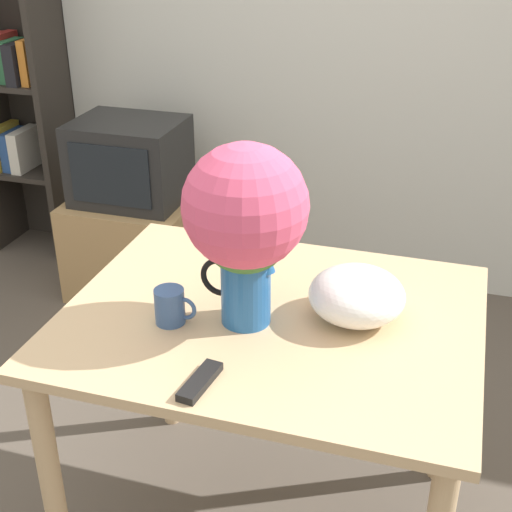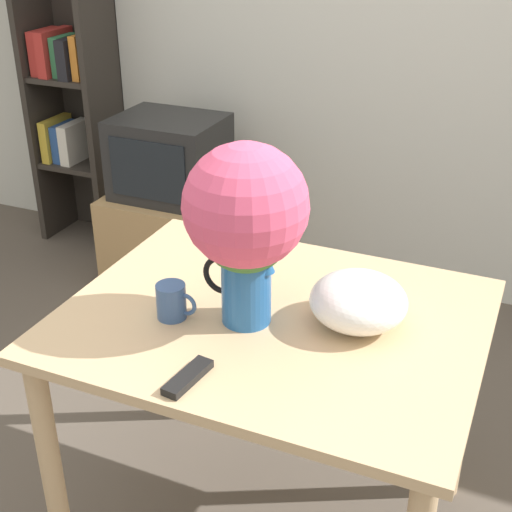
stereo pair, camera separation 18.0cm
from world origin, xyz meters
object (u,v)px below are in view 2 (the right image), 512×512
(flower_vase, at_px, (246,218))
(white_bowl, at_px, (358,301))
(coffee_mug, at_px, (172,301))
(tv_set, at_px, (169,157))

(flower_vase, height_order, white_bowl, flower_vase)
(flower_vase, relative_size, coffee_mug, 4.27)
(flower_vase, height_order, coffee_mug, flower_vase)
(coffee_mug, height_order, white_bowl, white_bowl)
(coffee_mug, relative_size, tv_set, 0.23)
(white_bowl, height_order, tv_set, white_bowl)
(coffee_mug, bearing_deg, tv_set, 120.15)
(flower_vase, relative_size, tv_set, 0.98)
(tv_set, bearing_deg, flower_vase, -53.19)
(flower_vase, distance_m, white_bowl, 0.37)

